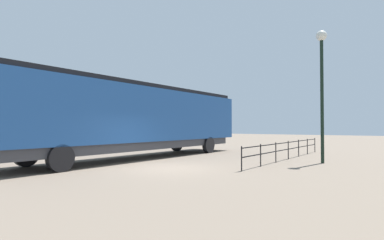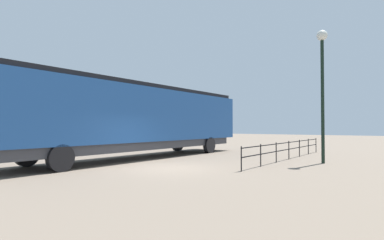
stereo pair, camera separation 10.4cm
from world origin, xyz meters
The scene contains 4 objects.
ground_plane centered at (0.00, 0.00, 0.00)m, with size 120.00×120.00×0.00m, color #756656.
locomotive centered at (-4.10, 2.66, 2.33)m, with size 3.09×16.92×4.15m.
lamp_post centered at (5.01, 5.88, 4.58)m, with size 0.52×0.52×6.57m.
platform_fence centered at (3.04, 6.72, 0.67)m, with size 0.05×11.43×1.01m.
Camera 1 is at (8.59, -10.04, 1.79)m, focal length 28.48 mm.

